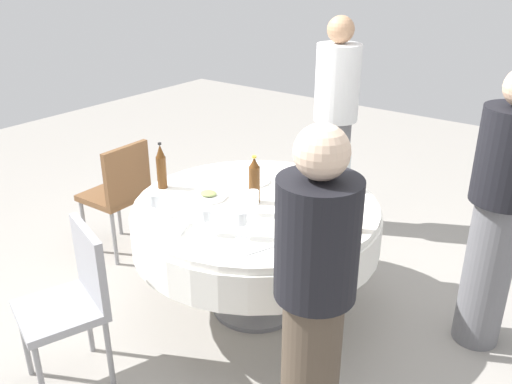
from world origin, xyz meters
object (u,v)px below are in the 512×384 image
(person_left, at_px, (335,122))
(wine_glass_north, at_px, (253,198))
(bottle_brown_left, at_px, (254,181))
(bottle_clear_north, at_px, (346,164))
(chair_south, at_px, (120,190))
(chair_outer, at_px, (74,294))
(bottle_clear_west, at_px, (293,197))
(wine_glass_south, at_px, (155,200))
(plate_east, at_px, (253,181))
(wine_glass_west, at_px, (206,216))
(dining_table, at_px, (256,225))
(bottle_dark_green_inner, at_px, (330,157))
(wine_glass_outer, at_px, (241,219))
(plate_mid, at_px, (306,198))
(plate_right, at_px, (209,195))
(person_near, at_px, (314,295))
(bottle_brown_south, at_px, (161,167))
(person_inner, at_px, (499,211))
(bottle_amber_near, at_px, (339,169))
(bottle_amber_outer, at_px, (357,207))
(plate_rear, at_px, (317,231))

(person_left, bearing_deg, wine_glass_north, -87.79)
(bottle_brown_left, distance_m, bottle_clear_north, 0.66)
(chair_south, relative_size, chair_outer, 1.00)
(bottle_clear_west, xyz_separation_m, chair_outer, (-0.66, -1.00, -0.36))
(wine_glass_north, distance_m, wine_glass_south, 0.55)
(plate_east, bearing_deg, wine_glass_west, -71.77)
(dining_table, relative_size, bottle_dark_green_inner, 4.66)
(bottle_clear_north, relative_size, plate_east, 1.22)
(bottle_clear_north, distance_m, wine_glass_outer, 1.00)
(plate_mid, bearing_deg, wine_glass_south, -127.40)
(bottle_dark_green_inner, height_order, plate_right, bottle_dark_green_inner)
(person_near, bearing_deg, wine_glass_outer, -75.67)
(bottle_brown_south, distance_m, wine_glass_outer, 0.84)
(wine_glass_north, xyz_separation_m, person_inner, (1.15, 0.66, -0.00))
(chair_south, bearing_deg, bottle_clear_north, -68.37)
(bottle_clear_west, xyz_separation_m, plate_east, (-0.50, 0.30, -0.13))
(bottle_brown_left, bearing_deg, bottle_clear_north, 64.62)
(wine_glass_outer, bearing_deg, wine_glass_south, -168.58)
(dining_table, xyz_separation_m, wine_glass_outer, (0.19, -0.39, 0.26))
(person_inner, bearing_deg, dining_table, -90.00)
(bottle_amber_near, bearing_deg, bottle_dark_green_inner, 136.20)
(wine_glass_south, bearing_deg, wine_glass_outer, 11.42)
(bottle_brown_left, xyz_separation_m, plate_right, (-0.27, -0.11, -0.13))
(bottle_amber_outer, height_order, wine_glass_west, bottle_amber_outer)
(wine_glass_outer, relative_size, plate_right, 0.66)
(bottle_dark_green_inner, height_order, bottle_brown_left, bottle_dark_green_inner)
(bottle_clear_west, height_order, plate_right, bottle_clear_west)
(bottle_brown_south, relative_size, wine_glass_north, 2.04)
(bottle_clear_west, relative_size, person_left, 0.17)
(person_left, distance_m, person_near, 2.25)
(plate_east, xyz_separation_m, chair_south, (-1.01, -0.28, -0.23))
(wine_glass_south, height_order, person_inner, person_inner)
(bottle_brown_left, bearing_deg, dining_table, -18.85)
(dining_table, relative_size, bottle_brown_south, 4.98)
(wine_glass_west, relative_size, chair_outer, 0.17)
(bottle_brown_south, height_order, wine_glass_outer, bottle_brown_south)
(bottle_clear_west, height_order, plate_mid, bottle_clear_west)
(wine_glass_north, distance_m, person_near, 0.93)
(plate_rear, height_order, plate_right, same)
(wine_glass_north, distance_m, chair_south, 1.35)
(wine_glass_north, xyz_separation_m, wine_glass_south, (-0.41, -0.36, 0.01))
(plate_rear, height_order, person_inner, person_inner)
(bottle_clear_north, distance_m, bottle_amber_outer, 0.67)
(bottle_dark_green_inner, distance_m, plate_east, 0.53)
(wine_glass_south, xyz_separation_m, plate_east, (0.12, 0.74, -0.10))
(bottle_clear_west, xyz_separation_m, bottle_clear_north, (-0.02, 0.66, -0.01))
(person_left, relative_size, chair_outer, 1.95)
(bottle_brown_south, bearing_deg, bottle_dark_green_inner, 45.39)
(plate_right, relative_size, person_inner, 0.14)
(bottle_amber_outer, bearing_deg, wine_glass_west, -140.39)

